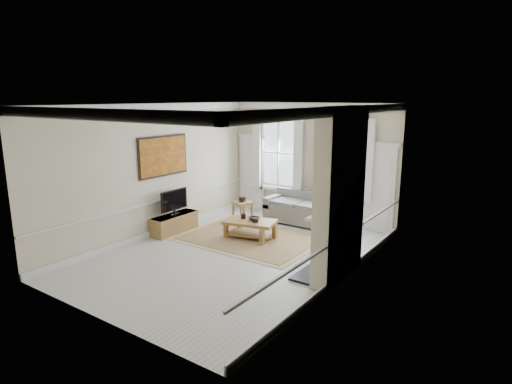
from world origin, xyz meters
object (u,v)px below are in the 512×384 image
Objects in this scene: sofa at (302,210)px; coffee_table at (250,224)px; tv_stand at (175,223)px; side_table at (242,205)px.

sofa is 1.41× the size of coffee_table.
tv_stand is at bearing -172.77° from coffee_table.
sofa is at bearing 49.20° from tv_stand.
side_table is at bearing 119.95° from coffee_table.
coffee_table is at bearing -101.35° from sofa.
tv_stand is (-1.96, -0.74, -0.15)m from coffee_table.
coffee_table is at bearing -46.61° from side_table.
side_table is (-1.51, -0.81, 0.09)m from sofa.
coffee_table is (1.11, -1.18, -0.06)m from side_table.
coffee_table is at bearing 20.68° from tv_stand.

